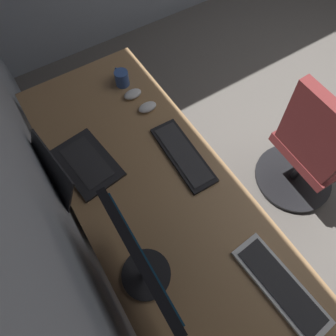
# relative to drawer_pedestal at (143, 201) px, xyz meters

# --- Properties ---
(wall_back) EXTENTS (5.01, 0.10, 2.60)m
(wall_back) POSITION_rel_drawer_pedestal_xyz_m (-0.35, 0.41, 0.95)
(wall_back) COLOR #8C939E
(wall_back) RESTS_ON ground
(desk) EXTENTS (1.93, 0.73, 0.73)m
(desk) POSITION_rel_drawer_pedestal_xyz_m (-0.16, -0.03, 0.32)
(desk) COLOR #936D47
(desk) RESTS_ON ground
(drawer_pedestal) EXTENTS (0.40, 0.51, 0.69)m
(drawer_pedestal) POSITION_rel_drawer_pedestal_xyz_m (0.00, 0.00, 0.00)
(drawer_pedestal) COLOR #936D47
(drawer_pedestal) RESTS_ON ground
(monitor_primary) EXTENTS (0.47, 0.20, 0.40)m
(monitor_primary) POSITION_rel_drawer_pedestal_xyz_m (-0.43, 0.19, 0.61)
(monitor_primary) COLOR black
(monitor_primary) RESTS_ON desk
(laptop_leftmost) EXTENTS (0.39, 0.36, 0.21)m
(laptop_leftmost) POSITION_rel_drawer_pedestal_xyz_m (0.16, 0.24, 0.43)
(laptop_leftmost) COLOR black
(laptop_leftmost) RESTS_ON desk
(keyboard_main) EXTENTS (0.42, 0.15, 0.02)m
(keyboard_main) POSITION_rel_drawer_pedestal_xyz_m (-0.04, -0.24, 0.39)
(keyboard_main) COLOR black
(keyboard_main) RESTS_ON desk
(keyboard_spare) EXTENTS (0.43, 0.17, 0.02)m
(keyboard_spare) POSITION_rel_drawer_pedestal_xyz_m (-0.75, -0.23, 0.39)
(keyboard_spare) COLOR silver
(keyboard_spare) RESTS_ON desk
(mouse_main) EXTENTS (0.06, 0.10, 0.03)m
(mouse_main) POSITION_rel_drawer_pedestal_xyz_m (0.30, -0.24, 0.40)
(mouse_main) COLOR silver
(mouse_main) RESTS_ON desk
(mouse_spare) EXTENTS (0.06, 0.10, 0.03)m
(mouse_spare) POSITION_rel_drawer_pedestal_xyz_m (0.43, -0.22, 0.40)
(mouse_spare) COLOR silver
(mouse_spare) RESTS_ON desk
(coffee_mug) EXTENTS (0.12, 0.08, 0.09)m
(coffee_mug) POSITION_rel_drawer_pedestal_xyz_m (0.54, -0.22, 0.43)
(coffee_mug) COLOR #335193
(coffee_mug) RESTS_ON desk
(office_chair) EXTENTS (0.56, 0.56, 0.97)m
(office_chair) POSITION_rel_drawer_pedestal_xyz_m (-0.32, -1.01, 0.11)
(office_chair) COLOR maroon
(office_chair) RESTS_ON ground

